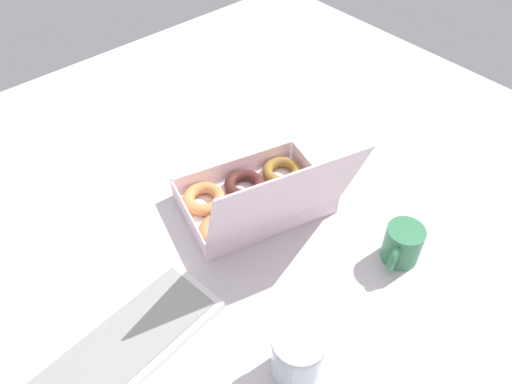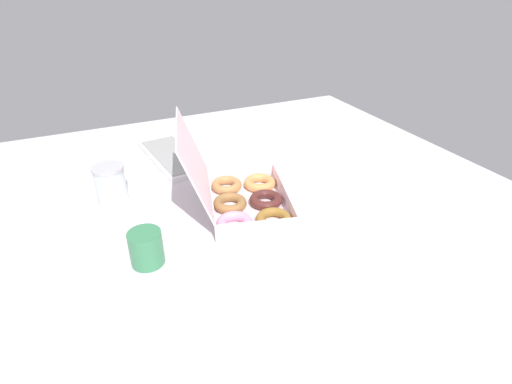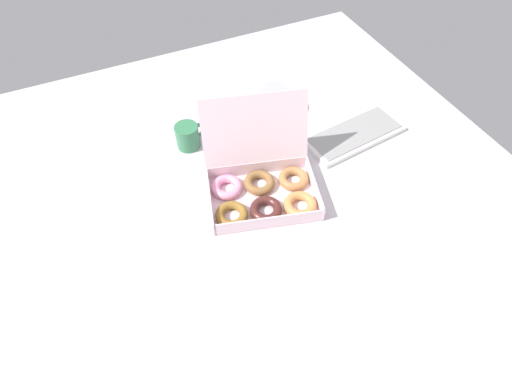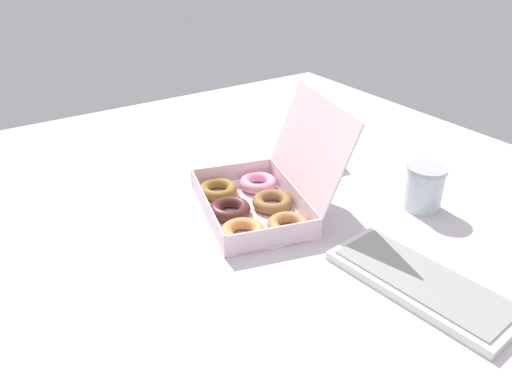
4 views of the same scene
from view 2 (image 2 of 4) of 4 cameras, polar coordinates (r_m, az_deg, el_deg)
The scene contains 5 objects.
ground_plane at distance 118.91cm, azimuth -1.63°, elevation -3.28°, with size 180.00×180.00×2.00cm, color silver.
donut_box at distance 119.18cm, azimuth -1.97°, elevation -0.69°, with size 40.26×38.17×26.82cm.
keyboard at distance 153.15cm, azimuth -11.82°, elevation 4.98°, with size 38.25×19.57×2.20cm.
coffee_mug at distance 100.91cm, azimuth -15.53°, elevation -7.56°, with size 11.52×8.11×8.84cm.
glass_jar at distance 129.86cm, azimuth -20.07°, elevation 1.22°, with size 9.61×9.61×11.17cm.
Camera 2 is at (-91.69, 38.42, 64.24)cm, focal length 28.00 mm.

